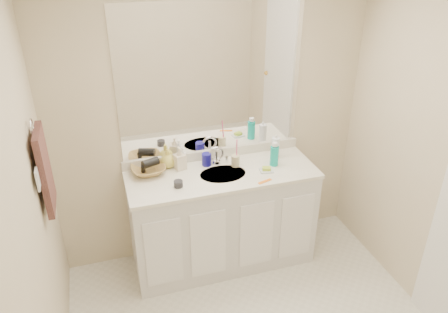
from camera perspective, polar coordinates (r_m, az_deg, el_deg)
name	(u,v)px	position (r m, az deg, el deg)	size (l,w,h in m)	color
wall_back	(212,123)	(3.57, -1.56, 4.46)	(2.60, 0.02, 2.40)	beige
wall_left	(28,256)	(2.37, -24.21, -11.75)	(0.02, 2.60, 2.40)	beige
vanity_cabinet	(222,219)	(3.72, -0.23, -8.20)	(1.50, 0.55, 0.85)	silver
countertop	(222,174)	(3.48, -0.25, -2.33)	(1.52, 0.57, 0.03)	white
backsplash	(213,154)	(3.67, -1.44, 0.36)	(1.52, 0.03, 0.08)	silver
sink_basin	(223,175)	(3.46, -0.15, -2.44)	(0.37, 0.37, 0.02)	silver
faucet	(216,158)	(3.58, -1.00, -0.13)	(0.02, 0.02, 0.11)	silver
mirror	(212,80)	(3.43, -1.61, 9.95)	(1.48, 0.01, 1.20)	white
blue_mug	(207,159)	(3.56, -2.29, -0.38)	(0.08, 0.08, 0.11)	navy
tan_cup	(235,161)	(3.55, 1.50, -0.56)	(0.07, 0.07, 0.09)	beige
toothbrush	(237,149)	(3.50, 1.68, 0.95)	(0.01, 0.01, 0.19)	#F23F89
mouthwash_bottle	(274,156)	(3.57, 6.59, 0.08)	(0.07, 0.07, 0.16)	#0EAB9C
clear_pump_bottle	(275,148)	(3.69, 6.72, 1.16)	(0.07, 0.07, 0.18)	white
soap_dish	(266,171)	(3.50, 5.56, -1.84)	(0.10, 0.08, 0.01)	silver
green_soap	(266,169)	(3.50, 5.57, -1.58)	(0.07, 0.05, 0.02)	#ADCB31
orange_comb	(265,181)	(3.37, 5.36, -3.24)	(0.12, 0.02, 0.00)	orange
dark_jar	(178,184)	(3.30, -5.99, -3.57)	(0.07, 0.07, 0.05)	#222327
soap_bottle_white	(182,157)	(3.54, -5.45, -0.08)	(0.06, 0.07, 0.17)	white
soap_bottle_cream	(180,158)	(3.50, -5.81, -0.22)	(0.09, 0.09, 0.19)	beige
soap_bottle_yellow	(168,158)	(3.55, -7.34, -0.23)	(0.12, 0.12, 0.16)	#CDC150
wicker_basket	(148,169)	(3.50, -9.84, -1.67)	(0.27, 0.27, 0.07)	olive
hair_dryer	(150,163)	(3.48, -9.59, -0.81)	(0.07, 0.07, 0.13)	black
towel_ring	(32,127)	(2.86, -23.81, 3.54)	(0.11, 0.11, 0.01)	silver
hand_towel	(45,170)	(2.98, -22.35, -1.65)	(0.04, 0.32, 0.55)	#331D1B
switch_plate	(38,179)	(2.79, -23.16, -2.75)	(0.01, 0.09, 0.13)	silver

